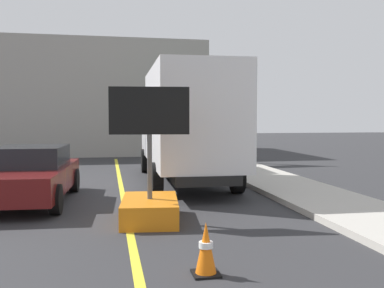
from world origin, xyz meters
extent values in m
cube|color=orange|center=(0.44, 10.35, 0.23)|extent=(1.29, 1.91, 0.45)
cylinder|color=#4C4C4C|center=(0.44, 10.35, 1.10)|extent=(0.10, 0.10, 1.30)
cube|color=black|center=(0.44, 10.35, 2.23)|extent=(1.60, 0.26, 0.95)
sphere|color=yellow|center=(1.00, 10.34, 2.23)|extent=(0.09, 0.09, 0.09)
sphere|color=yellow|center=(0.70, 10.37, 2.23)|extent=(0.09, 0.09, 0.09)
sphere|color=yellow|center=(0.40, 10.41, 2.23)|extent=(0.09, 0.09, 0.09)
sphere|color=yellow|center=(0.10, 10.44, 2.23)|extent=(0.09, 0.09, 0.09)
sphere|color=yellow|center=(-0.07, 10.46, 2.41)|extent=(0.09, 0.09, 0.09)
sphere|color=yellow|center=(-0.07, 10.46, 2.04)|extent=(0.09, 0.09, 0.09)
cube|color=black|center=(2.07, 15.53, 0.57)|extent=(1.80, 7.97, 0.25)
cube|color=silver|center=(2.13, 18.39, 1.65)|extent=(2.37, 2.27, 1.90)
cube|color=silver|center=(2.04, 14.31, 2.12)|extent=(2.44, 5.45, 2.84)
cylinder|color=black|center=(1.02, 18.25, 0.45)|extent=(0.30, 0.91, 0.90)
cylinder|color=black|center=(3.24, 18.20, 0.45)|extent=(0.30, 0.91, 0.90)
cylinder|color=black|center=(0.90, 13.18, 0.45)|extent=(0.30, 0.91, 0.90)
cylinder|color=black|center=(3.13, 13.13, 0.45)|extent=(0.30, 0.91, 0.90)
cube|color=#591414|center=(-2.28, 12.79, 0.58)|extent=(2.09, 4.50, 0.60)
cube|color=black|center=(-2.27, 13.01, 1.13)|extent=(1.73, 2.07, 0.50)
cylinder|color=black|center=(-1.49, 11.29, 0.33)|extent=(0.26, 0.67, 0.66)
cylinder|color=black|center=(-1.32, 14.19, 0.33)|extent=(0.26, 0.67, 0.66)
cylinder|color=black|center=(-3.08, 14.29, 0.33)|extent=(0.26, 0.67, 0.66)
cylinder|color=gray|center=(4.75, 21.62, 2.50)|extent=(0.18, 0.18, 5.00)
cube|color=#0F6033|center=(3.36, 21.50, 4.15)|extent=(2.60, 0.28, 1.30)
cube|color=white|center=(3.36, 21.54, 4.15)|extent=(1.81, 0.16, 0.18)
cube|color=gray|center=(-3.77, 29.37, 3.20)|extent=(17.81, 8.60, 6.39)
cube|color=black|center=(0.88, 7.19, 0.01)|extent=(0.36, 0.36, 0.03)
cone|color=orange|center=(0.88, 7.19, 0.37)|extent=(0.28, 0.28, 0.68)
cylinder|color=white|center=(0.88, 7.19, 0.40)|extent=(0.19, 0.19, 0.08)
camera|label=1|loc=(-0.36, 1.73, 2.07)|focal=40.32mm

